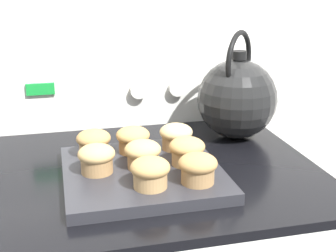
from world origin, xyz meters
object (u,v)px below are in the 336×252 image
at_px(muffin_pan, 142,173).
at_px(tea_kettle, 237,97).
at_px(muffin_r1_c0, 97,158).
at_px(muffin_r2_c2, 176,136).
at_px(muffin_r0_c2, 198,168).
at_px(muffin_r1_c1, 143,154).
at_px(muffin_r0_c1, 150,172).
at_px(muffin_r2_c1, 133,139).
at_px(muffin_r1_c2, 187,151).
at_px(muffin_r2_c0, 94,142).

bearing_deg(muffin_pan, tea_kettle, 34.72).
xyz_separation_m(muffin_r1_c0, muffin_r2_c2, (0.18, 0.09, 0.00)).
relative_size(muffin_r0_c2, muffin_r1_c1, 1.00).
relative_size(muffin_r0_c1, muffin_r2_c1, 1.00).
bearing_deg(muffin_pan, muffin_r0_c2, -45.51).
xyz_separation_m(muffin_r0_c1, tea_kettle, (0.27, 0.27, 0.05)).
bearing_deg(muffin_r1_c1, muffin_r1_c2, -2.85).
distance_m(muffin_r0_c2, muffin_r2_c0, 0.25).
height_order(muffin_r1_c2, muffin_r2_c0, same).
bearing_deg(muffin_r1_c0, muffin_r2_c0, 88.47).
relative_size(muffin_r1_c1, muffin_r1_c2, 1.00).
height_order(muffin_r0_c1, muffin_r2_c1, same).
distance_m(muffin_r1_c1, tea_kettle, 0.33).
bearing_deg(muffin_r2_c2, muffin_r2_c1, 178.50).
xyz_separation_m(muffin_r0_c2, tea_kettle, (0.18, 0.27, 0.05)).
distance_m(muffin_pan, muffin_r2_c1, 0.10).
distance_m(muffin_r2_c0, muffin_r2_c1, 0.08).
bearing_deg(muffin_r2_c0, muffin_r1_c0, -91.53).
distance_m(muffin_r0_c2, muffin_r2_c2, 0.17).
relative_size(muffin_r0_c1, muffin_r1_c1, 1.00).
distance_m(muffin_r0_c2, muffin_r1_c0, 0.19).
bearing_deg(tea_kettle, muffin_r1_c2, -133.50).
distance_m(muffin_r0_c1, muffin_r2_c1, 0.17).
relative_size(muffin_r0_c1, muffin_r2_c0, 1.00).
bearing_deg(muffin_pan, muffin_r1_c1, 49.26).
distance_m(muffin_r1_c1, muffin_r2_c2, 0.12).
distance_m(muffin_r1_c2, muffin_r2_c2, 0.09).
height_order(muffin_r0_c2, muffin_r1_c1, same).
relative_size(muffin_pan, muffin_r0_c2, 4.28).
distance_m(muffin_r1_c1, muffin_r2_c0, 0.12).
bearing_deg(tea_kettle, muffin_r2_c1, -160.33).
bearing_deg(muffin_r1_c2, muffin_pan, 178.79).
xyz_separation_m(muffin_r0_c1, muffin_r2_c2, (0.09, 0.17, 0.00)).
height_order(muffin_r1_c1, muffin_r2_c2, same).
height_order(muffin_r0_c1, muffin_r1_c1, same).
distance_m(muffin_r1_c0, muffin_r2_c1, 0.12).
bearing_deg(muffin_r1_c2, muffin_r1_c0, 178.95).
xyz_separation_m(muffin_r1_c0, muffin_r2_c1, (0.08, 0.09, 0.00)).
xyz_separation_m(muffin_pan, muffin_r1_c1, (0.00, 0.00, 0.04)).
height_order(muffin_pan, muffin_r1_c2, muffin_r1_c2).
bearing_deg(muffin_r2_c1, muffin_r1_c2, -44.53).
bearing_deg(muffin_r1_c0, muffin_pan, -0.87).
relative_size(muffin_r2_c1, tea_kettle, 0.27).
relative_size(muffin_r2_c0, muffin_r2_c2, 1.00).
xyz_separation_m(muffin_r0_c1, muffin_r2_c1, (-0.00, 0.17, 0.00)).
height_order(muffin_pan, muffin_r0_c2, muffin_r0_c2).
distance_m(muffin_pan, muffin_r1_c2, 0.10).
xyz_separation_m(muffin_r0_c2, muffin_r2_c1, (-0.09, 0.18, 0.00)).
xyz_separation_m(muffin_r0_c1, muffin_r1_c0, (-0.09, 0.09, 0.00)).
bearing_deg(muffin_r2_c2, muffin_pan, -136.35).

